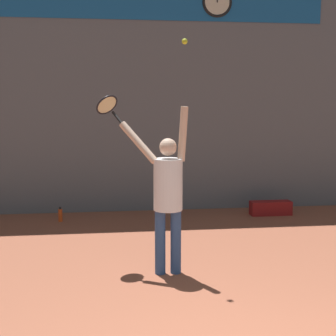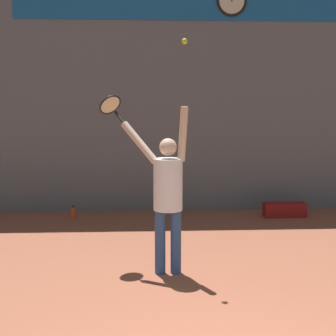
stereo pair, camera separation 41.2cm
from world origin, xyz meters
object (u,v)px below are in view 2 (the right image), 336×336
tennis_player (167,190)px  equipment_bag (284,210)px  water_bottle (73,213)px  tennis_racket (111,106)px  tennis_ball (185,41)px  scoreboard_clock (232,1)px

tennis_player → equipment_bag: (2.31, 2.82, -0.91)m
water_bottle → equipment_bag: size_ratio=0.34×
equipment_bag → tennis_racket: bearing=-142.5°
tennis_racket → water_bottle: bearing=111.1°
tennis_player → tennis_ball: (0.20, -0.04, 1.75)m
scoreboard_clock → tennis_ball: size_ratio=8.45×
scoreboard_clock → tennis_racket: (-2.07, -2.94, -1.94)m
scoreboard_clock → equipment_bag: size_ratio=0.74×
tennis_racket → tennis_ball: size_ratio=6.23×
tennis_player → tennis_racket: size_ratio=4.85×
tennis_ball → water_bottle: 4.28m
scoreboard_clock → tennis_racket: size_ratio=1.36×
scoreboard_clock → equipment_bag: bearing=-33.7°
scoreboard_clock → tennis_player: (-1.37, -3.45, -2.95)m
water_bottle → equipment_bag: same height
scoreboard_clock → equipment_bag: scoreboard_clock is taller
water_bottle → tennis_player: bearing=-60.6°
tennis_player → equipment_bag: tennis_player is taller
tennis_player → water_bottle: bearing=119.4°
tennis_ball → water_bottle: size_ratio=0.26×
scoreboard_clock → tennis_ball: bearing=-108.6°
tennis_player → water_bottle: tennis_player is taller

